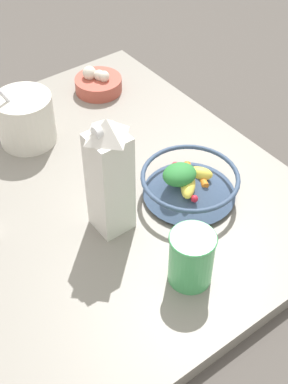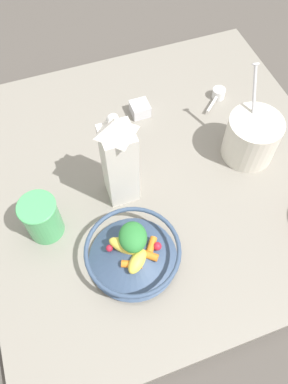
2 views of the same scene
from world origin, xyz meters
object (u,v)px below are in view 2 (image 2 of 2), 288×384
object	(u,v)px
drinking_cup	(42,218)
spice_jar	(140,109)
fruit_bowl	(133,252)
yogurt_tub	(252,136)
milk_carton	(119,160)

from	to	relation	value
drinking_cup	spice_jar	xyz separation A→B (m)	(-0.33, -0.27, -0.04)
fruit_bowl	spice_jar	size ratio (longest dim) A/B	4.17
yogurt_tub	drinking_cup	xyz separation A→B (m)	(0.55, 0.04, -0.01)
yogurt_tub	fruit_bowl	bearing A→B (deg)	25.62
drinking_cup	fruit_bowl	bearing A→B (deg)	140.39
milk_carton	drinking_cup	world-z (taller)	milk_carton
milk_carton	yogurt_tub	world-z (taller)	milk_carton
milk_carton	spice_jar	bearing A→B (deg)	-119.03
drinking_cup	spice_jar	world-z (taller)	drinking_cup
milk_carton	yogurt_tub	bearing A→B (deg)	-179.18
fruit_bowl	milk_carton	distance (m)	0.20
milk_carton	spice_jar	distance (m)	0.29
spice_jar	yogurt_tub	bearing A→B (deg)	133.94
yogurt_tub	drinking_cup	bearing A→B (deg)	4.58
fruit_bowl	milk_carton	xyz separation A→B (m)	(-0.03, -0.18, 0.10)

